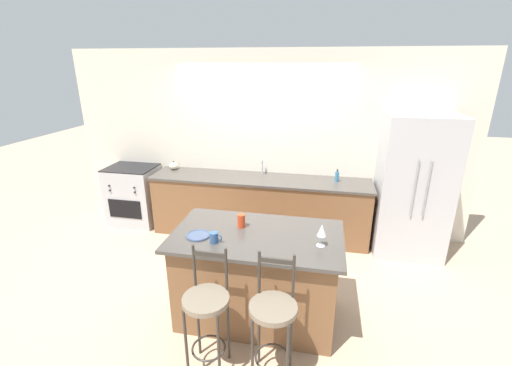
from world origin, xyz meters
TOP-DOWN VIEW (x-y plane):
  - ground_plane at (0.00, 0.00)m, footprint 18.00×18.00m
  - wall_back at (0.00, 0.71)m, footprint 6.00×0.07m
  - back_counter at (0.00, 0.38)m, footprint 3.23×0.69m
  - sink_faucet at (0.00, 0.58)m, footprint 0.02×0.13m
  - kitchen_island at (0.31, -1.41)m, footprint 1.65×0.96m
  - refrigerator at (2.09, 0.31)m, footprint 0.89×0.78m
  - oven_range at (-2.07, 0.38)m, footprint 0.75×0.62m
  - bar_stool_near at (0.04, -2.14)m, footprint 0.38×0.38m
  - bar_stool_far at (0.59, -2.13)m, footprint 0.38×0.38m
  - dinner_plate at (-0.23, -1.55)m, footprint 0.23×0.23m
  - wine_glass at (0.92, -1.51)m, footprint 0.08×0.08m
  - coffee_mug at (-0.04, -1.64)m, footprint 0.11×0.08m
  - tumbler_cup at (0.13, -1.29)m, footprint 0.08×0.08m
  - pumpkin_decoration at (-1.41, 0.52)m, footprint 0.14×0.14m
  - soap_bottle at (1.11, 0.43)m, footprint 0.05×0.05m

SIDE VIEW (x-z plane):
  - ground_plane at x=0.00m, z-range 0.00..0.00m
  - back_counter at x=0.00m, z-range 0.00..0.91m
  - oven_range at x=-2.07m, z-range 0.00..0.95m
  - kitchen_island at x=0.31m, z-range 0.00..0.95m
  - bar_stool_near at x=0.04m, z-range 0.04..1.16m
  - bar_stool_far at x=0.59m, z-range 0.04..1.16m
  - refrigerator at x=2.09m, z-range 0.00..1.91m
  - dinner_plate at x=-0.23m, z-range 0.94..0.96m
  - pumpkin_decoration at x=-1.41m, z-range 0.90..1.03m
  - soap_bottle at x=1.11m, z-range 0.89..1.07m
  - coffee_mug at x=-0.04m, z-range 0.95..1.05m
  - tumbler_cup at x=0.13m, z-range 0.94..1.08m
  - sink_faucet at x=0.00m, z-range 0.93..1.15m
  - wine_glass at x=0.92m, z-range 0.99..1.20m
  - wall_back at x=0.00m, z-range 0.00..2.70m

